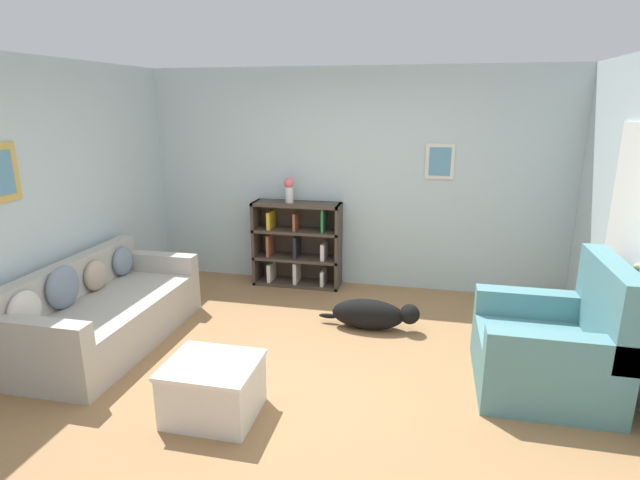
# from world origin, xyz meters

# --- Properties ---
(ground_plane) EXTENTS (14.00, 14.00, 0.00)m
(ground_plane) POSITION_xyz_m (0.00, 0.00, 0.00)
(ground_plane) COLOR #997047
(wall_back) EXTENTS (5.60, 0.13, 2.60)m
(wall_back) POSITION_xyz_m (0.00, 2.25, 1.30)
(wall_back) COLOR silver
(wall_back) RESTS_ON ground_plane
(wall_left) EXTENTS (0.13, 5.00, 2.60)m
(wall_left) POSITION_xyz_m (-2.55, -0.00, 1.30)
(wall_left) COLOR silver
(wall_left) RESTS_ON ground_plane
(couch) EXTENTS (0.92, 1.91, 0.81)m
(couch) POSITION_xyz_m (-2.02, 0.11, 0.30)
(couch) COLOR #ADA89E
(couch) RESTS_ON ground_plane
(bookshelf) EXTENTS (1.07, 0.34, 1.04)m
(bookshelf) POSITION_xyz_m (-0.65, 2.04, 0.51)
(bookshelf) COLOR #42382D
(bookshelf) RESTS_ON ground_plane
(recliner_chair) EXTENTS (0.99, 1.03, 1.07)m
(recliner_chair) POSITION_xyz_m (1.92, 0.18, 0.36)
(recliner_chair) COLOR slate
(recliner_chair) RESTS_ON ground_plane
(coffee_table) EXTENTS (0.65, 0.56, 0.42)m
(coffee_table) POSITION_xyz_m (-0.54, -0.73, 0.22)
(coffee_table) COLOR silver
(coffee_table) RESTS_ON ground_plane
(dog) EXTENTS (1.02, 0.27, 0.31)m
(dog) POSITION_xyz_m (0.41, 0.94, 0.16)
(dog) COLOR black
(dog) RESTS_ON ground_plane
(vase) EXTENTS (0.13, 0.13, 0.30)m
(vase) POSITION_xyz_m (-0.73, 2.01, 1.21)
(vase) COLOR silver
(vase) RESTS_ON bookshelf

